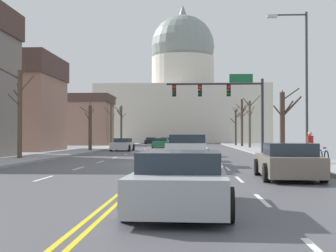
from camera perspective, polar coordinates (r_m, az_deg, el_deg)
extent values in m
cube|color=#4A4A4F|center=(24.99, -1.28, -4.79)|extent=(14.00, 180.00, 0.06)
cube|color=yellow|center=(25.00, -1.55, -4.72)|extent=(0.10, 176.40, 0.00)
cube|color=yellow|center=(24.98, -1.00, -4.72)|extent=(0.10, 176.40, 0.00)
cube|color=silver|center=(11.41, 11.55, -8.94)|extent=(0.12, 2.20, 0.00)
cube|color=silver|center=(16.54, 8.81, -6.53)|extent=(0.12, 2.20, 0.00)
cube|color=silver|center=(21.70, 7.38, -5.25)|extent=(0.12, 2.20, 0.00)
cube|color=silver|center=(26.88, 6.50, -4.46)|extent=(0.12, 2.20, 0.00)
cube|color=silver|center=(32.06, 5.91, -3.93)|extent=(0.12, 2.20, 0.00)
cube|color=silver|center=(37.25, 5.49, -3.54)|extent=(0.12, 2.20, 0.00)
cube|color=silver|center=(42.44, 5.16, -3.25)|extent=(0.12, 2.20, 0.00)
cube|color=silver|center=(47.63, 4.91, -3.03)|extent=(0.12, 2.20, 0.00)
cube|color=silver|center=(52.83, 4.71, -2.84)|extent=(0.12, 2.20, 0.00)
cube|color=silver|center=(58.02, 4.54, -2.69)|extent=(0.12, 2.20, 0.00)
cube|color=silver|center=(63.22, 4.41, -2.57)|extent=(0.12, 2.20, 0.00)
cube|color=silver|center=(68.42, 4.29, -2.46)|extent=(0.12, 2.20, 0.00)
cube|color=silver|center=(73.61, 4.19, -2.37)|extent=(0.12, 2.20, 0.00)
cube|color=silver|center=(78.81, 4.10, -2.29)|extent=(0.12, 2.20, 0.00)
cube|color=silver|center=(84.01, 4.02, -2.22)|extent=(0.12, 2.20, 0.00)
cube|color=silver|center=(89.21, 3.96, -2.16)|extent=(0.12, 2.20, 0.00)
cube|color=silver|center=(17.28, -15.10, -6.27)|extent=(0.12, 2.20, 0.00)
cube|color=silver|center=(22.27, -10.96, -5.13)|extent=(0.12, 2.20, 0.00)
cube|color=silver|center=(27.34, -8.35, -4.40)|extent=(0.12, 2.20, 0.00)
cube|color=silver|center=(32.45, -6.56, -3.89)|extent=(0.12, 2.20, 0.00)
cube|color=silver|center=(37.58, -5.26, -3.52)|extent=(0.12, 2.20, 0.00)
cube|color=silver|center=(42.73, -4.27, -3.24)|extent=(0.12, 2.20, 0.00)
cube|color=silver|center=(47.90, -3.50, -3.02)|extent=(0.12, 2.20, 0.00)
cube|color=silver|center=(53.06, -2.88, -2.84)|extent=(0.12, 2.20, 0.00)
cube|color=silver|center=(58.24, -2.36, -2.69)|extent=(0.12, 2.20, 0.00)
cube|color=silver|center=(63.42, -1.94, -2.57)|extent=(0.12, 2.20, 0.00)
cube|color=silver|center=(68.60, -1.57, -2.46)|extent=(0.12, 2.20, 0.00)
cube|color=silver|center=(73.78, -1.26, -2.37)|extent=(0.12, 2.20, 0.00)
cube|color=silver|center=(78.97, -0.99, -2.29)|extent=(0.12, 2.20, 0.00)
cube|color=silver|center=(84.16, -0.75, -2.22)|extent=(0.12, 2.20, 0.00)
cube|color=silver|center=(89.35, -0.54, -2.16)|extent=(0.12, 2.20, 0.00)
cube|color=gray|center=(25.81, 17.96, -4.40)|extent=(3.00, 180.00, 0.14)
cube|color=gray|center=(26.96, -19.66, -4.25)|extent=(3.00, 180.00, 0.14)
cylinder|color=#28282D|center=(38.21, 11.59, 1.26)|extent=(0.22, 0.22, 6.02)
cylinder|color=#28282D|center=(38.02, 5.73, 5.20)|extent=(7.80, 0.16, 0.16)
cube|color=black|center=(38.04, 7.50, 4.35)|extent=(0.32, 0.28, 0.92)
sphere|color=red|center=(37.91, 7.52, 4.80)|extent=(0.22, 0.22, 0.22)
sphere|color=#332B05|center=(37.88, 7.52, 4.38)|extent=(0.22, 0.22, 0.22)
sphere|color=black|center=(37.85, 7.52, 3.95)|extent=(0.22, 0.22, 0.22)
cube|color=black|center=(37.92, 3.96, 4.36)|extent=(0.32, 0.28, 0.92)
sphere|color=red|center=(37.79, 3.97, 4.81)|extent=(0.22, 0.22, 0.22)
sphere|color=#332B05|center=(37.76, 3.97, 4.39)|extent=(0.22, 0.22, 0.22)
sphere|color=black|center=(37.73, 3.97, 3.96)|extent=(0.22, 0.22, 0.22)
cube|color=black|center=(37.94, 0.77, 4.36)|extent=(0.32, 0.28, 0.92)
sphere|color=red|center=(37.81, 0.76, 4.80)|extent=(0.22, 0.22, 0.22)
sphere|color=#332B05|center=(37.78, 0.76, 4.38)|extent=(0.22, 0.22, 0.22)
sphere|color=black|center=(37.75, 0.76, 3.96)|extent=(0.22, 0.22, 0.22)
cube|color=#146033|center=(38.26, 9.01, 5.85)|extent=(1.90, 0.06, 0.70)
cylinder|color=#333338|center=(26.72, 16.76, 4.73)|extent=(0.14, 0.14, 8.27)
cylinder|color=#333338|center=(27.21, 14.74, 13.14)|extent=(1.88, 0.09, 0.09)
cube|color=#B2B2AD|center=(27.02, 12.74, 13.08)|extent=(0.56, 0.24, 0.16)
cube|color=beige|center=(102.17, 1.85, 1.31)|extent=(35.53, 23.16, 11.92)
cylinder|color=beige|center=(103.01, 1.85, 6.55)|extent=(13.79, 13.79, 6.93)
sphere|color=gray|center=(103.97, 1.84, 9.77)|extent=(13.95, 13.95, 13.95)
cone|color=gray|center=(105.82, 1.84, 14.13)|extent=(1.80, 1.80, 2.40)
cube|color=silver|center=(34.67, 3.26, -2.91)|extent=(1.85, 4.56, 0.68)
cube|color=#232D38|center=(34.50, 3.25, -2.02)|extent=(1.56, 2.09, 0.40)
cylinder|color=black|center=(36.11, 1.97, -3.12)|extent=(0.24, 0.65, 0.64)
cylinder|color=black|center=(36.07, 4.67, -3.12)|extent=(0.24, 0.65, 0.64)
cylinder|color=black|center=(33.32, 1.74, -3.28)|extent=(0.24, 0.65, 0.64)
cylinder|color=black|center=(33.27, 4.67, -3.28)|extent=(0.24, 0.65, 0.64)
cube|color=#B71414|center=(28.53, 2.74, -3.36)|extent=(1.91, 4.47, 0.60)
cube|color=#232D38|center=(28.11, 2.73, -2.37)|extent=(1.66, 2.17, 0.40)
cylinder|color=black|center=(29.94, 1.00, -3.52)|extent=(0.23, 0.64, 0.64)
cylinder|color=black|center=(29.92, 4.56, -3.52)|extent=(0.23, 0.64, 0.64)
cylinder|color=black|center=(27.19, 0.74, -3.76)|extent=(0.23, 0.64, 0.64)
cylinder|color=black|center=(27.16, 4.66, -3.76)|extent=(0.23, 0.64, 0.64)
cube|color=silver|center=(22.97, 2.40, -3.53)|extent=(2.07, 5.83, 0.77)
cube|color=#1E2833|center=(23.76, 2.45, -1.80)|extent=(1.83, 2.00, 0.60)
cube|color=silver|center=(20.12, 2.16, -2.47)|extent=(1.79, 0.14, 0.22)
cylinder|color=black|center=(24.76, 0.26, -3.83)|extent=(0.30, 0.81, 0.80)
cylinder|color=black|center=(24.70, 4.78, -3.83)|extent=(0.30, 0.81, 0.80)
cylinder|color=black|center=(21.30, -0.36, -4.27)|extent=(0.30, 0.81, 0.80)
cylinder|color=black|center=(21.24, 4.89, -4.27)|extent=(0.30, 0.81, 0.80)
cube|color=#6B6056|center=(17.11, 14.56, -4.64)|extent=(1.98, 4.44, 0.69)
cube|color=#232D38|center=(16.65, 14.81, -2.80)|extent=(1.68, 1.91, 0.44)
cylinder|color=black|center=(18.33, 10.99, -5.00)|extent=(0.24, 0.65, 0.64)
cylinder|color=black|center=(18.62, 16.65, -4.91)|extent=(0.24, 0.65, 0.64)
cylinder|color=black|center=(15.64, 12.08, -5.66)|extent=(0.24, 0.65, 0.64)
cylinder|color=black|center=(15.98, 18.67, -5.52)|extent=(0.24, 0.65, 0.64)
cube|color=#9EA3A8|center=(9.73, 1.65, -7.40)|extent=(1.97, 4.61, 0.67)
cube|color=#232D38|center=(9.46, 1.57, -4.35)|extent=(1.67, 2.12, 0.39)
cylinder|color=black|center=(11.23, -2.61, -7.46)|extent=(0.24, 0.65, 0.64)
cylinder|color=black|center=(11.15, 6.75, -7.50)|extent=(0.24, 0.65, 0.64)
cylinder|color=black|center=(8.47, -5.12, -9.52)|extent=(0.24, 0.65, 0.64)
cylinder|color=black|center=(8.35, 7.41, -9.64)|extent=(0.24, 0.65, 0.64)
cube|color=silver|center=(46.56, -5.63, -2.45)|extent=(1.91, 4.28, 0.69)
cube|color=#232D38|center=(46.72, -5.60, -1.77)|extent=(1.61, 1.85, 0.41)
cylinder|color=black|center=(45.12, -4.84, -2.73)|extent=(0.24, 0.65, 0.64)
cylinder|color=black|center=(45.45, -7.03, -2.71)|extent=(0.24, 0.65, 0.64)
cylinder|color=black|center=(47.71, -4.31, -2.64)|extent=(0.24, 0.65, 0.64)
cylinder|color=black|center=(48.02, -6.38, -2.63)|extent=(0.24, 0.65, 0.64)
cube|color=#1E7247|center=(58.64, -0.86, -2.22)|extent=(1.93, 4.69, 0.64)
cube|color=#232D38|center=(59.00, -0.82, -1.70)|extent=(1.62, 2.24, 0.41)
cylinder|color=black|center=(57.13, -0.13, -2.40)|extent=(0.24, 0.65, 0.64)
cylinder|color=black|center=(57.32, -1.88, -2.40)|extent=(0.24, 0.65, 0.64)
cylinder|color=black|center=(59.99, 0.12, -2.34)|extent=(0.24, 0.65, 0.64)
cylinder|color=black|center=(60.16, -1.55, -2.34)|extent=(0.24, 0.65, 0.64)
cube|color=silver|center=(70.67, -0.18, -2.02)|extent=(1.87, 4.51, 0.68)
cube|color=#232D38|center=(70.92, -0.17, -1.58)|extent=(1.61, 2.22, 0.41)
cylinder|color=black|center=(69.23, 0.48, -2.19)|extent=(0.23, 0.64, 0.64)
cylinder|color=black|center=(69.36, -1.00, -2.18)|extent=(0.23, 0.64, 0.64)
cylinder|color=black|center=(72.00, 0.61, -2.15)|extent=(0.23, 0.64, 0.64)
cylinder|color=black|center=(72.12, -0.82, -2.15)|extent=(0.23, 0.64, 0.64)
cube|color=black|center=(82.50, -2.13, -1.93)|extent=(1.84, 4.28, 0.59)
cube|color=#232D38|center=(82.64, -2.12, -1.57)|extent=(1.60, 2.05, 0.44)
cylinder|color=black|center=(81.10, -1.59, -2.04)|extent=(0.23, 0.64, 0.64)
cylinder|color=black|center=(81.28, -2.85, -2.03)|extent=(0.23, 0.64, 0.64)
cylinder|color=black|center=(83.73, -1.43, -2.01)|extent=(0.23, 0.64, 0.64)
cylinder|color=black|center=(83.91, -2.65, -2.01)|extent=(0.23, 0.64, 0.64)
cube|color=#8C6656|center=(75.73, -11.89, 0.22)|extent=(12.69, 7.34, 6.69)
cube|color=#47332D|center=(75.93, -11.88, 3.25)|extent=(13.19, 7.63, 1.35)
cube|color=#8C6656|center=(49.67, -18.21, 1.38)|extent=(8.05, 9.15, 7.41)
cube|color=#47332D|center=(50.11, -18.18, 6.91)|extent=(8.38, 9.52, 2.26)
cylinder|color=brown|center=(54.71, 10.06, 0.24)|extent=(0.29, 0.29, 5.47)
cylinder|color=brown|center=(54.47, 9.70, 2.87)|extent=(0.88, 0.75, 1.01)
cylinder|color=brown|center=(54.63, 10.68, 3.05)|extent=(1.25, 0.70, 1.33)
cylinder|color=brown|center=(55.22, 9.82, 1.57)|extent=(0.43, 1.04, 1.11)
cylinder|color=brown|center=(54.45, 9.76, 2.89)|extent=(0.73, 0.76, 0.58)
cylinder|color=brown|center=(54.44, 10.31, 1.79)|extent=(0.50, 0.80, 1.12)
cylinder|color=brown|center=(55.05, 10.19, 1.33)|extent=(0.43, 0.66, 0.84)
cylinder|color=#4C3D2D|center=(30.33, -17.83, 1.42)|extent=(0.29, 0.29, 5.50)
cylinder|color=#4C3D2D|center=(29.93, -18.48, 3.06)|extent=(0.40, 1.15, 0.71)
cylinder|color=#4C3D2D|center=(30.16, -17.45, 6.39)|extent=(0.71, 0.70, 1.28)
cylinder|color=#4C3D2D|center=(30.92, -18.16, 3.72)|extent=(0.80, 0.91, 0.66)
cylinder|color=#4C3D2D|center=(30.89, -18.98, 6.14)|extent=(1.49, 0.30, 0.84)
cylinder|color=#4C3D2D|center=(30.88, -17.98, 4.08)|extent=(0.58, 0.88, 1.18)
cylinder|color=#4C3D2D|center=(29.87, -17.04, 5.02)|extent=(1.24, 0.92, 0.97)
cylinder|color=#423328|center=(31.76, 13.95, 0.20)|extent=(0.35, 0.35, 4.30)
cylinder|color=#423328|center=(32.03, 14.57, 2.12)|extent=(0.90, 0.44, 1.09)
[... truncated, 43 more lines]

